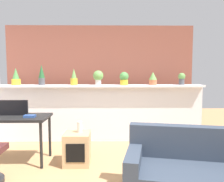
{
  "coord_description": "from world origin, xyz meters",
  "views": [
    {
      "loc": [
        0.19,
        -2.66,
        1.47
      ],
      "look_at": [
        0.26,
        1.34,
        1.11
      ],
      "focal_mm": 35.99,
      "sensor_mm": 36.0,
      "label": 1
    }
  ],
  "objects": [
    {
      "name": "potted_plant_4",
      "position": [
        0.51,
        1.93,
        1.32
      ],
      "size": [
        0.18,
        0.18,
        0.27
      ],
      "color": "gold",
      "rests_on": "plant_shelf"
    },
    {
      "name": "couch",
      "position": [
        1.18,
        -0.25,
        0.28
      ],
      "size": [
        1.68,
        1.06,
        0.8
      ],
      "color": "#333D4C",
      "rests_on": "ground"
    },
    {
      "name": "side_cube_shelf",
      "position": [
        -0.3,
        0.78,
        0.25
      ],
      "size": [
        0.4,
        0.41,
        0.5
      ],
      "color": "tan",
      "rests_on": "ground"
    },
    {
      "name": "plant_shelf",
      "position": [
        0.0,
        1.96,
        1.16
      ],
      "size": [
        4.28,
        0.35,
        0.04
      ],
      "primitive_type": "cube",
      "color": "silver",
      "rests_on": "divider_wall"
    },
    {
      "name": "vase_on_shelf",
      "position": [
        -0.26,
        0.82,
        0.59
      ],
      "size": [
        0.08,
        0.08,
        0.17
      ],
      "primitive_type": "cylinder",
      "color": "silver",
      "rests_on": "side_cube_shelf"
    },
    {
      "name": "potted_plant_5",
      "position": [
        1.11,
        1.96,
        1.32
      ],
      "size": [
        0.16,
        0.16,
        0.27
      ],
      "color": "#C66B42",
      "rests_on": "plant_shelf"
    },
    {
      "name": "divider_wall",
      "position": [
        0.0,
        2.0,
        0.57
      ],
      "size": [
        4.28,
        0.16,
        1.14
      ],
      "primitive_type": "cube",
      "color": "silver",
      "rests_on": "ground"
    },
    {
      "name": "brick_wall_behind",
      "position": [
        0.0,
        2.6,
        1.25
      ],
      "size": [
        4.28,
        0.1,
        2.5
      ],
      "primitive_type": "cube",
      "color": "brown",
      "rests_on": "ground"
    },
    {
      "name": "tv_monitor",
      "position": [
        -1.35,
        0.96,
        0.87
      ],
      "size": [
        0.48,
        0.04,
        0.25
      ],
      "primitive_type": "cube",
      "color": "black",
      "rests_on": "desk"
    },
    {
      "name": "potted_plant_0",
      "position": [
        -1.7,
        1.97,
        1.33
      ],
      "size": [
        0.18,
        0.18,
        0.35
      ],
      "color": "gold",
      "rests_on": "plant_shelf"
    },
    {
      "name": "desk",
      "position": [
        -1.32,
        0.88,
        0.67
      ],
      "size": [
        1.1,
        0.6,
        0.75
      ],
      "color": "black",
      "rests_on": "ground"
    },
    {
      "name": "potted_plant_6",
      "position": [
        1.72,
        2.0,
        1.32
      ],
      "size": [
        0.15,
        0.15,
        0.25
      ],
      "color": "#4C4C51",
      "rests_on": "plant_shelf"
    },
    {
      "name": "book_on_desk",
      "position": [
        -1.03,
        0.79,
        0.77
      ],
      "size": [
        0.17,
        0.11,
        0.04
      ],
      "primitive_type": "cube",
      "color": "#2D4C8C",
      "rests_on": "desk"
    },
    {
      "name": "potted_plant_3",
      "position": [
        -0.01,
        1.92,
        1.35
      ],
      "size": [
        0.21,
        0.21,
        0.3
      ],
      "color": "silver",
      "rests_on": "plant_shelf"
    },
    {
      "name": "potted_plant_1",
      "position": [
        -1.17,
        1.93,
        1.39
      ],
      "size": [
        0.13,
        0.13,
        0.41
      ],
      "color": "#4C4C51",
      "rests_on": "plant_shelf"
    },
    {
      "name": "potted_plant_2",
      "position": [
        -0.51,
        1.94,
        1.32
      ],
      "size": [
        0.14,
        0.14,
        0.34
      ],
      "color": "gold",
      "rests_on": "plant_shelf"
    }
  ]
}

